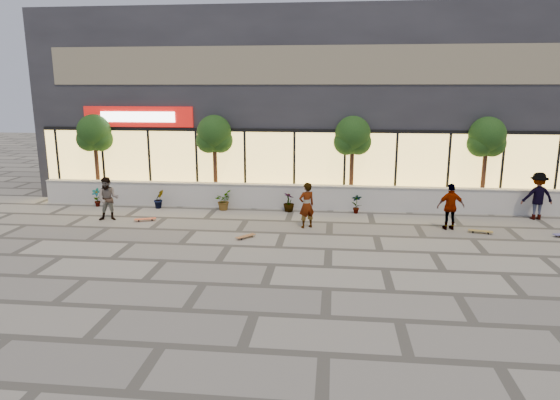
# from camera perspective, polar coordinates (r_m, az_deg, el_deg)

# --- Properties ---
(ground) EXTENTS (80.00, 80.00, 0.00)m
(ground) POSITION_cam_1_polar(r_m,az_deg,el_deg) (14.75, -0.92, -7.41)
(ground) COLOR gray
(ground) RESTS_ON ground
(planter_wall) EXTENTS (22.00, 0.42, 1.04)m
(planter_wall) POSITION_cam_1_polar(r_m,az_deg,el_deg) (21.31, 1.41, 0.40)
(planter_wall) COLOR beige
(planter_wall) RESTS_ON ground
(retail_building) EXTENTS (24.00, 9.17, 8.50)m
(retail_building) POSITION_cam_1_polar(r_m,az_deg,el_deg) (26.29, 2.48, 10.93)
(retail_building) COLOR #25252A
(retail_building) RESTS_ON ground
(shrub_a) EXTENTS (0.43, 0.29, 0.81)m
(shrub_a) POSITION_cam_1_polar(r_m,az_deg,el_deg) (23.12, -20.21, 0.29)
(shrub_a) COLOR #143611
(shrub_a) RESTS_ON ground
(shrub_b) EXTENTS (0.57, 0.57, 0.81)m
(shrub_b) POSITION_cam_1_polar(r_m,az_deg,el_deg) (22.02, -13.66, 0.13)
(shrub_b) COLOR #143611
(shrub_b) RESTS_ON ground
(shrub_c) EXTENTS (0.68, 0.77, 0.81)m
(shrub_c) POSITION_cam_1_polar(r_m,az_deg,el_deg) (21.24, -6.54, -0.05)
(shrub_c) COLOR #143611
(shrub_c) RESTS_ON ground
(shrub_d) EXTENTS (0.64, 0.64, 0.81)m
(shrub_d) POSITION_cam_1_polar(r_m,az_deg,el_deg) (20.81, 1.01, -0.24)
(shrub_d) COLOR #143611
(shrub_d) RESTS_ON ground
(shrub_e) EXTENTS (0.46, 0.35, 0.81)m
(shrub_e) POSITION_cam_1_polar(r_m,az_deg,el_deg) (20.75, 8.73, -0.42)
(shrub_e) COLOR #143611
(shrub_e) RESTS_ON ground
(tree_west) EXTENTS (1.60, 1.50, 3.92)m
(tree_west) POSITION_cam_1_polar(r_m,az_deg,el_deg) (24.07, -20.44, 6.97)
(tree_west) COLOR #462819
(tree_west) RESTS_ON ground
(tree_midwest) EXTENTS (1.60, 1.50, 3.92)m
(tree_midwest) POSITION_cam_1_polar(r_m,az_deg,el_deg) (22.17, -7.52, 7.22)
(tree_midwest) COLOR #462819
(tree_midwest) RESTS_ON ground
(tree_mideast) EXTENTS (1.60, 1.50, 3.92)m
(tree_mideast) POSITION_cam_1_polar(r_m,az_deg,el_deg) (21.56, 8.30, 7.04)
(tree_mideast) COLOR #462819
(tree_mideast) RESTS_ON ground
(tree_east) EXTENTS (1.60, 1.50, 3.92)m
(tree_east) POSITION_cam_1_polar(r_m,az_deg,el_deg) (22.43, 22.56, 6.43)
(tree_east) COLOR #462819
(tree_east) RESTS_ON ground
(skater_center) EXTENTS (0.74, 0.67, 1.70)m
(skater_center) POSITION_cam_1_polar(r_m,az_deg,el_deg) (18.35, 3.06, -0.60)
(skater_center) COLOR silver
(skater_center) RESTS_ON ground
(skater_left) EXTENTS (0.95, 0.81, 1.71)m
(skater_left) POSITION_cam_1_polar(r_m,az_deg,el_deg) (20.46, -19.05, 0.12)
(skater_left) COLOR tan
(skater_left) RESTS_ON ground
(skater_right_near) EXTENTS (1.05, 0.55, 1.71)m
(skater_right_near) POSITION_cam_1_polar(r_m,az_deg,el_deg) (19.12, 18.93, -0.73)
(skater_right_near) COLOR white
(skater_right_near) RESTS_ON ground
(skater_right_far) EXTENTS (1.26, 0.78, 1.87)m
(skater_right_far) POSITION_cam_1_polar(r_m,az_deg,el_deg) (21.96, 27.36, 0.42)
(skater_right_far) COLOR maroon
(skater_right_far) RESTS_ON ground
(skateboard_center) EXTENTS (0.66, 0.72, 0.09)m
(skateboard_center) POSITION_cam_1_polar(r_m,az_deg,el_deg) (17.26, -3.96, -4.14)
(skateboard_center) COLOR brown
(skateboard_center) RESTS_ON ground
(skateboard_left) EXTENTS (0.84, 0.49, 0.10)m
(skateboard_left) POSITION_cam_1_polar(r_m,az_deg,el_deg) (20.09, -15.14, -2.11)
(skateboard_left) COLOR #D64C28
(skateboard_left) RESTS_ON ground
(skateboard_right_near) EXTENTS (0.85, 0.40, 0.10)m
(skateboard_right_near) POSITION_cam_1_polar(r_m,az_deg,el_deg) (19.18, 21.95, -3.30)
(skateboard_right_near) COLOR brown
(skateboard_right_near) RESTS_ON ground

